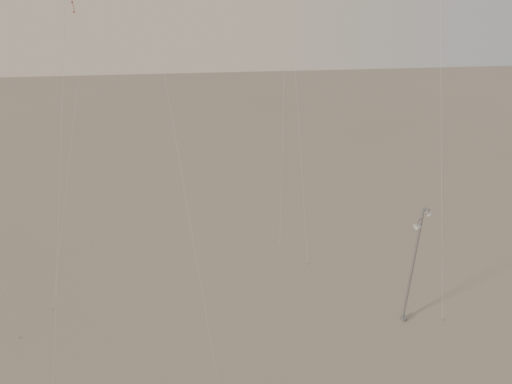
{
  "coord_description": "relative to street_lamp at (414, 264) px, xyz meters",
  "views": [
    {
      "loc": [
        -3.88,
        -21.6,
        23.7
      ],
      "look_at": [
        -1.26,
        5.0,
        10.27
      ],
      "focal_mm": 35.0,
      "sensor_mm": 36.0,
      "label": 1
    }
  ],
  "objects": [
    {
      "name": "ground",
      "position": [
        -9.11,
        -4.43,
        -4.77
      ],
      "size": [
        160.0,
        160.0,
        0.0
      ],
      "primitive_type": "plane",
      "color": "gray",
      "rests_on": "ground"
    },
    {
      "name": "kite_3",
      "position": [
        -19.75,
        -2.45,
        12.43
      ],
      "size": [
        3.39,
        6.41,
        22.79
      ],
      "rotation": [
        0.0,
        0.0,
        -0.23
      ],
      "color": "maroon",
      "rests_on": "ground"
    },
    {
      "name": "kite_4",
      "position": [
        2.47,
        6.9,
        13.97
      ],
      "size": [
        0.53,
        9.69,
        24.54
      ],
      "rotation": [
        0.0,
        0.0,
        1.79
      ],
      "color": "#2A2523",
      "rests_on": "ground"
    },
    {
      "name": "kite_1",
      "position": [
        -15.09,
        -0.93,
        12.97
      ],
      "size": [
        3.1,
        7.33,
        23.68
      ],
      "rotation": [
        0.0,
        0.0,
        -0.55
      ],
      "color": "#2A2523",
      "rests_on": "ground"
    },
    {
      "name": "street_lamp",
      "position": [
        0.0,
        0.0,
        0.0
      ],
      "size": [
        1.44,
        1.12,
        8.94
      ],
      "color": "#989AA1",
      "rests_on": "ground"
    }
  ]
}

